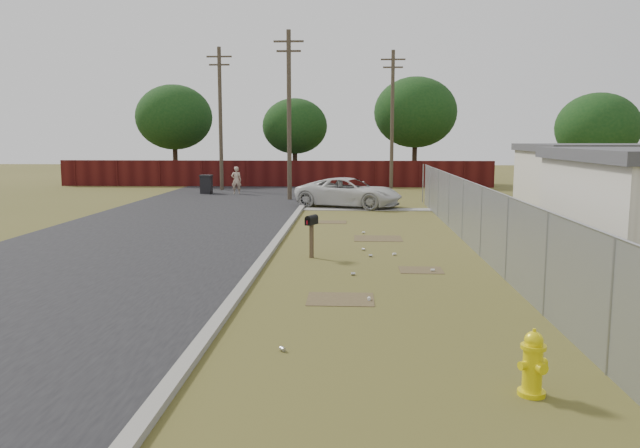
# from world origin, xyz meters

# --- Properties ---
(ground) EXTENTS (120.00, 120.00, 0.00)m
(ground) POSITION_xyz_m (0.00, 0.00, 0.00)
(ground) COLOR brown
(ground) RESTS_ON ground
(street) EXTENTS (15.10, 60.00, 0.12)m
(street) POSITION_xyz_m (-6.76, 8.05, 0.02)
(street) COLOR black
(street) RESTS_ON ground
(chainlink_fence) EXTENTS (0.10, 27.06, 2.02)m
(chainlink_fence) POSITION_xyz_m (3.12, 1.03, 0.80)
(chainlink_fence) COLOR gray
(chainlink_fence) RESTS_ON ground
(privacy_fence) EXTENTS (30.00, 0.12, 1.80)m
(privacy_fence) POSITION_xyz_m (-6.00, 25.00, 0.90)
(privacy_fence) COLOR #46100F
(privacy_fence) RESTS_ON ground
(utility_poles) EXTENTS (12.60, 8.24, 9.00)m
(utility_poles) POSITION_xyz_m (-3.67, 20.67, 4.69)
(utility_poles) COLOR brown
(utility_poles) RESTS_ON ground
(horizon_trees) EXTENTS (33.32, 31.94, 7.78)m
(horizon_trees) POSITION_xyz_m (0.84, 23.56, 4.63)
(horizon_trees) COLOR black
(horizon_trees) RESTS_ON ground
(fire_hydrant) EXTENTS (0.48, 0.48, 0.91)m
(fire_hydrant) POSITION_xyz_m (1.82, -9.78, 0.42)
(fire_hydrant) COLOR yellow
(fire_hydrant) RESTS_ON ground
(mailbox) EXTENTS (0.37, 0.52, 1.22)m
(mailbox) POSITION_xyz_m (-1.71, -0.45, 0.96)
(mailbox) COLOR brown
(mailbox) RESTS_ON ground
(pickup_truck) EXTENTS (5.65, 4.05, 1.43)m
(pickup_truck) POSITION_xyz_m (-0.74, 12.59, 0.71)
(pickup_truck) COLOR silver
(pickup_truck) RESTS_ON ground
(pedestrian) EXTENTS (0.67, 0.51, 1.65)m
(pedestrian) POSITION_xyz_m (-7.52, 19.20, 0.83)
(pedestrian) COLOR tan
(pedestrian) RESTS_ON ground
(trash_bin) EXTENTS (0.77, 0.81, 1.13)m
(trash_bin) POSITION_xyz_m (-9.39, 19.40, 0.58)
(trash_bin) COLOR black
(trash_bin) RESTS_ON ground
(scattered_litter) EXTENTS (3.25, 12.44, 0.07)m
(scattered_litter) POSITION_xyz_m (-0.09, -1.69, 0.04)
(scattered_litter) COLOR silver
(scattered_litter) RESTS_ON ground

